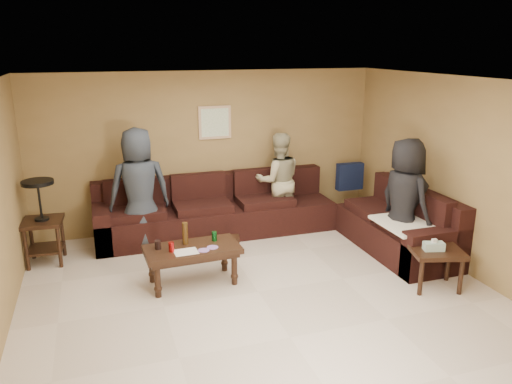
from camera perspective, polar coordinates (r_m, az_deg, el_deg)
room at (r=5.58m, az=0.28°, el=3.96°), size 5.60×5.50×2.50m
sectional_sofa at (r=7.58m, az=2.49°, el=-3.16°), size 4.65×2.90×0.97m
coffee_table at (r=6.24m, az=-7.33°, el=-6.88°), size 1.18×0.63×0.77m
end_table_left at (r=7.28m, az=-23.24°, el=-3.02°), size 0.54×0.54×1.17m
side_table_right at (r=6.46m, az=19.89°, el=-6.80°), size 0.71×0.64×0.64m
waste_bin at (r=7.16m, az=-2.77°, el=-6.09°), size 0.26×0.26×0.26m
wall_art at (r=7.94m, az=-4.73°, el=7.93°), size 0.52×0.04×0.52m
person_left at (r=7.32m, az=-13.18°, el=0.32°), size 0.91×0.63×1.78m
person_middle at (r=8.02m, az=2.58°, el=1.30°), size 0.82×0.68×1.55m
person_right at (r=7.03m, az=16.60°, el=-0.92°), size 0.68×0.92×1.70m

